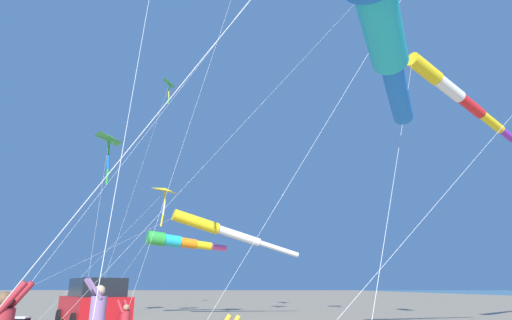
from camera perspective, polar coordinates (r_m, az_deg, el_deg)
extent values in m
cube|color=red|center=(18.58, -21.10, -18.07)|extent=(4.07, 4.55, 0.84)
cube|color=black|center=(18.23, -20.59, -15.77)|extent=(2.85, 3.04, 0.68)
cylinder|color=black|center=(19.85, -24.96, -18.73)|extent=(0.57, 0.66, 0.66)
cylinder|color=black|center=(20.24, -19.51, -19.23)|extent=(0.57, 0.66, 0.66)
cube|color=white|center=(19.82, -29.13, -18.03)|extent=(0.62, 0.42, 0.06)
cylinder|color=#8E6B9E|center=(10.12, -20.53, -18.48)|extent=(0.46, 0.46, 0.60)
sphere|color=tan|center=(10.11, -20.28, -16.16)|extent=(0.23, 0.23, 0.23)
cylinder|color=#8E6B9E|center=(9.93, -20.91, -15.88)|extent=(0.35, 0.29, 0.45)
cylinder|color=#8E6B9E|center=(10.23, -21.28, -15.84)|extent=(0.35, 0.29, 0.45)
sphere|color=brown|center=(6.79, -30.77, -15.87)|extent=(0.21, 0.21, 0.21)
cylinder|color=#B72833|center=(6.88, -29.22, -15.76)|extent=(0.35, 0.16, 0.42)
cylinder|color=#B72833|center=(6.62, -29.99, -15.69)|extent=(0.35, 0.16, 0.42)
cylinder|color=#B72833|center=(11.84, -17.20, -19.87)|extent=(0.32, 0.32, 0.42)
sphere|color=#A37551|center=(11.82, -17.07, -18.47)|extent=(0.16, 0.16, 0.16)
cylinder|color=#B72833|center=(11.83, -17.81, -18.27)|extent=(0.25, 0.18, 0.32)
cylinder|color=#B72833|center=(11.97, -17.00, -18.32)|extent=(0.25, 0.18, 0.32)
pyramid|color=green|center=(26.38, -19.10, 2.92)|extent=(1.31, 1.96, 0.55)
cylinder|color=black|center=(26.35, -19.18, 2.68)|extent=(1.69, 0.06, 0.47)
cylinder|color=green|center=(26.20, -19.24, 1.59)|extent=(0.23, 0.22, 0.88)
cylinder|color=blue|center=(25.98, -19.30, -0.27)|extent=(0.23, 0.26, 0.88)
cylinder|color=green|center=(25.80, -19.39, -2.16)|extent=(0.14, 0.17, 0.87)
cylinder|color=white|center=(22.15, -20.55, -6.92)|extent=(2.27, 5.79, 9.81)
cylinder|color=white|center=(16.09, -6.10, 13.16)|extent=(4.60, 1.63, 19.02)
cylinder|color=white|center=(23.65, 15.13, 19.06)|extent=(0.24, 0.23, 0.72)
cylinder|color=#EF4C93|center=(23.27, 15.29, 17.62)|extent=(0.20, 0.16, 0.71)
cylinder|color=white|center=(16.87, -0.49, 6.23)|extent=(11.31, 6.60, 16.20)
pyramid|color=yellow|center=(27.07, -12.11, -3.90)|extent=(1.72, 1.90, 0.39)
cylinder|color=black|center=(27.06, -12.15, -4.10)|extent=(1.21, 0.76, 0.30)
cylinder|color=yellow|center=(26.95, -12.18, -4.99)|extent=(0.20, 0.20, 0.72)
cylinder|color=white|center=(26.81, -12.30, -6.47)|extent=(0.22, 0.18, 0.73)
cylinder|color=yellow|center=(26.70, -12.55, -7.97)|extent=(0.22, 0.23, 0.73)
cylinder|color=white|center=(24.38, -18.93, -10.96)|extent=(3.78, 5.89, 7.23)
cylinder|color=#1EB7C6|center=(7.37, 16.64, 16.84)|extent=(1.19, 1.84, 1.04)
cylinder|color=blue|center=(8.52, 18.51, 8.75)|extent=(0.95, 1.69, 0.82)
cylinder|color=white|center=(3.95, -13.33, 5.80)|extent=(3.87, 0.64, 5.95)
cylinder|color=yellow|center=(24.13, -8.07, -8.26)|extent=(2.72, 1.84, 1.28)
cylinder|color=white|center=(24.86, -2.35, -10.17)|extent=(2.60, 1.66, 1.11)
cylinder|color=white|center=(25.83, 3.06, -11.86)|extent=(2.47, 1.48, 0.93)
cylinder|color=white|center=(21.22, -22.54, -12.62)|extent=(6.34, 7.39, 5.20)
pyramid|color=green|center=(38.32, -11.53, 10.18)|extent=(0.92, 1.45, 0.64)
cylinder|color=black|center=(38.30, -11.60, 10.08)|extent=(1.09, 0.06, 0.70)
cylinder|color=green|center=(38.15, -11.63, 9.54)|extent=(0.12, 0.16, 0.65)
cylinder|color=yellow|center=(37.89, -11.67, 8.66)|extent=(0.16, 0.14, 0.64)
cylinder|color=green|center=(37.60, -11.73, 7.79)|extent=(0.13, 0.18, 0.65)
cylinder|color=white|center=(28.01, -14.90, -0.12)|extent=(1.79, 14.90, 18.56)
cylinder|color=yellow|center=(14.82, 21.77, 11.32)|extent=(1.37, 1.23, 0.76)
cylinder|color=white|center=(15.68, 24.52, 8.81)|extent=(1.33, 1.18, 0.71)
cylinder|color=red|center=(16.60, 26.94, 6.55)|extent=(1.29, 1.13, 0.66)
cylinder|color=yellow|center=(17.57, 29.09, 4.52)|extent=(1.24, 1.08, 0.62)
cylinder|color=purple|center=(18.58, 31.00, 2.70)|extent=(1.20, 1.04, 0.57)
cylinder|color=white|center=(8.93, 18.62, 1.17)|extent=(3.53, 7.60, 8.23)
cylinder|color=white|center=(18.68, -7.49, 12.81)|extent=(7.16, 11.95, 21.37)
cylinder|color=green|center=(26.78, -13.35, -10.24)|extent=(1.36, 1.27, 0.92)
cylinder|color=#1EB7C6|center=(27.01, -11.23, -10.63)|extent=(1.30, 1.16, 0.81)
cylinder|color=orange|center=(27.28, -9.15, -11.00)|extent=(1.23, 1.06, 0.70)
cylinder|color=yellow|center=(27.58, -7.10, -11.34)|extent=(1.16, 0.95, 0.58)
cylinder|color=#EF4C93|center=(27.92, -5.10, -11.66)|extent=(1.10, 0.85, 0.47)
cylinder|color=white|center=(23.15, -17.46, -14.59)|extent=(0.12, 7.10, 4.21)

